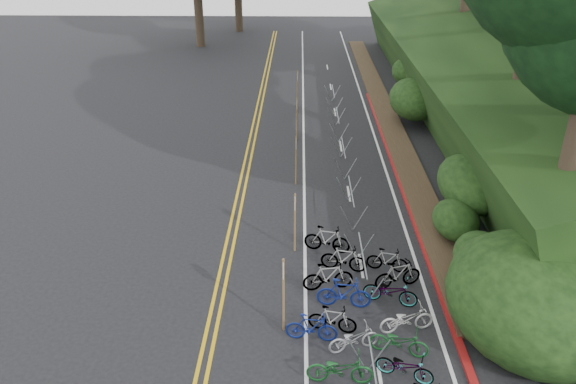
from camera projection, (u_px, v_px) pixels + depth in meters
name	position (u px, v px, depth m)	size (l,w,h in m)	color
ground	(274.00, 337.00, 17.52)	(120.00, 120.00, 0.00)	black
road_markings	(296.00, 192.00, 26.53)	(7.47, 80.00, 0.01)	gold
red_curb	(398.00, 175.00, 28.12)	(0.25, 28.00, 0.10)	maroon
embankment	(506.00, 88.00, 33.15)	(14.30, 48.14, 9.11)	black
bike_racks_rest	(343.00, 152.00, 28.70)	(1.14, 23.00, 1.17)	#8F929A
signpost_near	(283.00, 291.00, 17.15)	(0.08, 0.40, 2.67)	brown
signposts_rest	(297.00, 135.00, 29.38)	(0.08, 18.40, 2.50)	brown
bike_front	(312.00, 327.00, 17.19)	(1.62, 0.46, 0.97)	navy
bike_valet	(366.00, 311.00, 17.90)	(3.36, 9.83, 1.10)	slate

